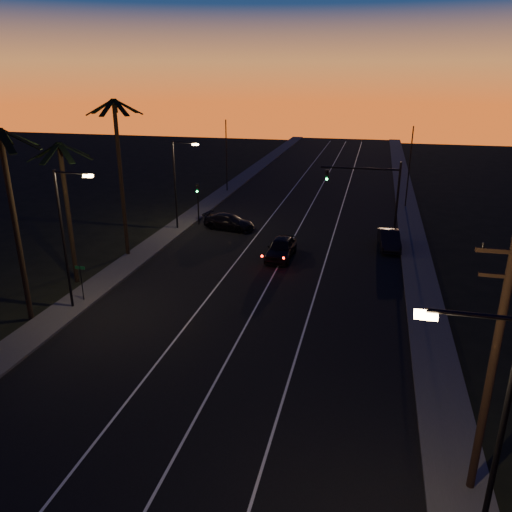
% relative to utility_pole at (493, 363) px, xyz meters
% --- Properties ---
extents(road, '(20.00, 170.00, 0.01)m').
position_rel_utility_pole_xyz_m(road, '(-11.60, 20.00, -5.31)').
color(road, black).
rests_on(road, ground).
extents(sidewalk_left, '(2.40, 170.00, 0.16)m').
position_rel_utility_pole_xyz_m(sidewalk_left, '(-22.80, 20.00, -5.24)').
color(sidewalk_left, '#353533').
rests_on(sidewalk_left, ground).
extents(sidewalk_right, '(2.40, 170.00, 0.16)m').
position_rel_utility_pole_xyz_m(sidewalk_right, '(-0.40, 20.00, -5.24)').
color(sidewalk_right, '#353533').
rests_on(sidewalk_right, ground).
extents(lane_stripe_left, '(0.12, 160.00, 0.01)m').
position_rel_utility_pole_xyz_m(lane_stripe_left, '(-14.60, 20.00, -5.30)').
color(lane_stripe_left, silver).
rests_on(lane_stripe_left, road).
extents(lane_stripe_mid, '(0.12, 160.00, 0.01)m').
position_rel_utility_pole_xyz_m(lane_stripe_mid, '(-11.10, 20.00, -5.30)').
color(lane_stripe_mid, silver).
rests_on(lane_stripe_mid, road).
extents(lane_stripe_right, '(0.12, 160.00, 0.01)m').
position_rel_utility_pole_xyz_m(lane_stripe_right, '(-7.60, 20.00, -5.30)').
color(lane_stripe_right, silver).
rests_on(lane_stripe_right, road).
extents(palm_near, '(4.25, 4.16, 11.53)m').
position_rel_utility_pole_xyz_m(palm_near, '(-24.20, 8.00, 1.76)').
color(palm_near, black).
rests_on(palm_near, ground).
extents(palm_mid, '(4.25, 4.16, 10.03)m').
position_rel_utility_pole_xyz_m(palm_mid, '(-24.80, 14.00, 0.94)').
color(palm_mid, black).
rests_on(palm_mid, ground).
extents(palm_far, '(4.25, 4.16, 12.53)m').
position_rel_utility_pole_xyz_m(palm_far, '(-23.80, 20.00, 2.30)').
color(palm_far, black).
rests_on(palm_far, ground).
extents(streetlight_left_near, '(2.55, 0.26, 9.00)m').
position_rel_utility_pole_xyz_m(streetlight_left_near, '(-22.30, 10.00, 0.01)').
color(streetlight_left_near, black).
rests_on(streetlight_left_near, ground).
extents(streetlight_left_far, '(2.55, 0.26, 8.50)m').
position_rel_utility_pole_xyz_m(streetlight_left_far, '(-22.29, 28.00, -0.25)').
color(streetlight_left_far, black).
rests_on(streetlight_left_far, ground).
extents(streetlight_right_near, '(2.55, 0.26, 9.00)m').
position_rel_utility_pole_xyz_m(streetlight_right_near, '(-0.90, -4.00, 0.01)').
color(streetlight_right_near, black).
rests_on(streetlight_right_near, ground).
extents(street_sign, '(0.70, 0.06, 2.60)m').
position_rel_utility_pole_xyz_m(street_sign, '(-22.40, 11.00, -3.66)').
color(street_sign, black).
rests_on(street_sign, ground).
extents(utility_pole, '(2.20, 0.28, 10.00)m').
position_rel_utility_pole_xyz_m(utility_pole, '(0.00, 0.00, 0.00)').
color(utility_pole, black).
rests_on(utility_pole, ground).
extents(signal_mast, '(7.10, 0.41, 7.00)m').
position_rel_utility_pole_xyz_m(signal_mast, '(-4.46, 29.99, -0.53)').
color(signal_mast, black).
rests_on(signal_mast, ground).
extents(signal_post, '(0.28, 0.37, 4.20)m').
position_rel_utility_pole_xyz_m(signal_post, '(-21.10, 29.98, -2.42)').
color(signal_post, black).
rests_on(signal_post, ground).
extents(far_pole_left, '(0.14, 0.14, 9.00)m').
position_rel_utility_pole_xyz_m(far_pole_left, '(-22.60, 45.00, -0.82)').
color(far_pole_left, black).
rests_on(far_pole_left, ground).
extents(far_pole_right, '(0.14, 0.14, 9.00)m').
position_rel_utility_pole_xyz_m(far_pole_right, '(-0.60, 42.00, -0.82)').
color(far_pole_right, black).
rests_on(far_pole_right, ground).
extents(lead_car, '(2.16, 5.61, 1.70)m').
position_rel_utility_pole_xyz_m(lead_car, '(-11.25, 22.35, -4.45)').
color(lead_car, black).
rests_on(lead_car, road).
extents(right_car, '(2.05, 4.82, 1.55)m').
position_rel_utility_pole_xyz_m(right_car, '(-2.60, 26.91, -4.53)').
color(right_car, black).
rests_on(right_car, road).
extents(cross_car, '(5.39, 3.02, 1.48)m').
position_rel_utility_pole_xyz_m(cross_car, '(-17.68, 29.16, -4.57)').
color(cross_car, black).
rests_on(cross_car, road).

